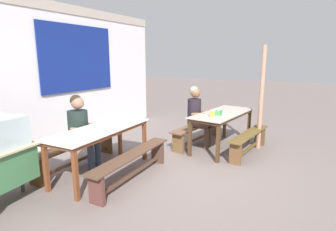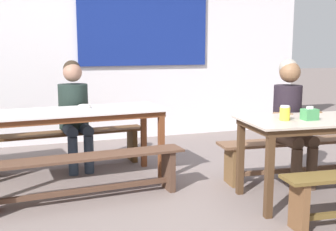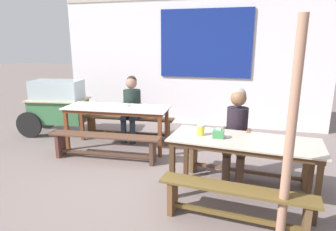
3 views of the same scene
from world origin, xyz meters
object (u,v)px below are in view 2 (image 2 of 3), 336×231
(bench_far_front, at_px, (88,170))
(soup_bowl, at_px, (85,106))
(bench_near_back, at_px, (298,152))
(condiment_jar, at_px, (285,113))
(bench_far_back, at_px, (67,143))
(tissue_box, at_px, (310,114))
(person_center_facing, at_px, (74,108))
(dining_table_far, at_px, (75,117))
(dining_table_near, at_px, (334,126))
(person_right_near_table, at_px, (291,114))

(bench_far_front, xyz_separation_m, soup_bowl, (0.09, 0.70, 0.50))
(bench_near_back, bearing_deg, condiment_jar, -136.37)
(bench_far_back, distance_m, soup_bowl, 0.71)
(bench_far_front, bearing_deg, condiment_jar, -20.96)
(tissue_box, bearing_deg, bench_near_back, 59.54)
(tissue_box, distance_m, condiment_jar, 0.23)
(person_center_facing, bearing_deg, bench_far_front, -91.34)
(condiment_jar, bearing_deg, soup_bowl, 139.86)
(dining_table_far, relative_size, bench_near_back, 1.06)
(bench_far_back, bearing_deg, tissue_box, -43.57)
(dining_table_near, relative_size, person_right_near_table, 1.40)
(tissue_box, relative_size, soup_bowl, 0.98)
(bench_far_back, bearing_deg, soup_bowl, -71.64)
(bench_far_back, xyz_separation_m, person_center_facing, (0.10, -0.05, 0.43))
(person_right_near_table, bearing_deg, tissue_box, -109.77)
(person_center_facing, bearing_deg, condiment_jar, -47.06)
(dining_table_far, bearing_deg, bench_near_back, -16.44)
(dining_table_near, height_order, person_center_facing, person_center_facing)
(bench_far_back, xyz_separation_m, bench_far_front, (0.07, -1.18, -0.01))
(person_center_facing, relative_size, condiment_jar, 9.55)
(dining_table_far, relative_size, dining_table_near, 1.05)
(bench_far_back, distance_m, bench_far_front, 1.19)
(dining_table_near, distance_m, bench_far_back, 2.97)
(bench_near_back, xyz_separation_m, condiment_jar, (-0.58, -0.56, 0.54))
(bench_near_back, bearing_deg, dining_table_far, 163.56)
(dining_table_far, distance_m, dining_table_near, 2.58)
(dining_table_far, xyz_separation_m, bench_far_front, (0.04, -0.59, -0.41))
(dining_table_far, height_order, bench_near_back, dining_table_far)
(bench_far_front, bearing_deg, dining_table_far, 93.55)
(person_right_near_table, bearing_deg, person_center_facing, 148.45)
(dining_table_near, xyz_separation_m, tissue_box, (-0.30, -0.02, 0.13))
(dining_table_far, height_order, bench_far_front, dining_table_far)
(soup_bowl, bearing_deg, dining_table_far, -139.28)
(dining_table_near, relative_size, bench_far_back, 0.97)
(bench_far_front, height_order, condiment_jar, condiment_jar)
(dining_table_far, xyz_separation_m, bench_near_back, (2.30, -0.68, -0.40))
(person_center_facing, bearing_deg, soup_bowl, -81.99)
(bench_far_front, relative_size, person_center_facing, 1.48)
(tissue_box, relative_size, condiment_jar, 1.00)
(dining_table_far, distance_m, bench_far_front, 0.72)
(person_center_facing, xyz_separation_m, soup_bowl, (0.06, -0.43, 0.07))
(bench_far_front, relative_size, person_right_near_table, 1.44)
(bench_far_back, height_order, person_center_facing, person_center_facing)
(bench_far_front, xyz_separation_m, tissue_box, (1.91, -0.70, 0.54))
(bench_far_back, relative_size, person_center_facing, 1.48)
(dining_table_near, xyz_separation_m, soup_bowl, (-2.12, 1.38, 0.10))
(bench_far_front, height_order, soup_bowl, soup_bowl)
(dining_table_far, height_order, tissue_box, tissue_box)
(bench_far_back, bearing_deg, person_right_near_table, -31.36)
(dining_table_far, bearing_deg, condiment_jar, -35.75)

